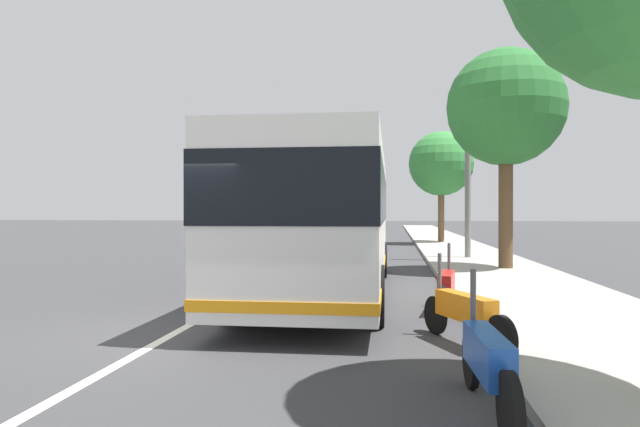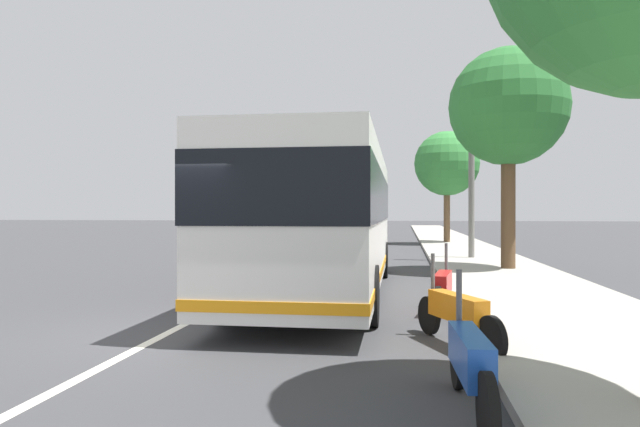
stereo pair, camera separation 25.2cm
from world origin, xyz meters
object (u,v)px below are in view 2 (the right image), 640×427
object	(u,v)px
utility_pole	(471,174)
roadside_tree_mid_block	(508,108)
coach_bus	(325,214)
motorcycle_angled	(443,288)
car_oncoming	(339,227)
car_behind_bus	(350,224)
roadside_tree_far_block	(447,164)
motorcycle_far_end	(457,313)
motorcycle_mid_row	(470,363)
car_ahead_same_lane	(306,233)
car_side_street	(372,231)

from	to	relation	value
utility_pole	roadside_tree_mid_block	bearing A→B (deg)	-171.27
coach_bus	motorcycle_angled	distance (m)	3.48
motorcycle_angled	car_oncoming	size ratio (longest dim) A/B	0.54
roadside_tree_mid_block	car_behind_bus	bearing A→B (deg)	12.65
roadside_tree_mid_block	roadside_tree_far_block	xyz separation A→B (m)	(15.13, 0.71, -0.42)
coach_bus	motorcycle_angled	size ratio (longest dim) A/B	4.91
motorcycle_far_end	car_oncoming	xyz separation A→B (m)	(35.66, 5.74, 0.24)
motorcycle_mid_row	roadside_tree_far_block	xyz separation A→B (m)	(27.70, -1.85, 4.13)
car_ahead_same_lane	car_oncoming	xyz separation A→B (m)	(13.65, -0.18, -0.02)
car_behind_bus	roadside_tree_mid_block	size ratio (longest dim) A/B	0.59
car_behind_bus	car_ahead_same_lane	bearing A→B (deg)	2.44
motorcycle_angled	roadside_tree_far_block	xyz separation A→B (m)	(22.46, -1.74, 4.14)
roadside_tree_far_block	utility_pole	world-z (taller)	utility_pole
car_ahead_same_lane	utility_pole	bearing A→B (deg)	43.35
motorcycle_mid_row	car_ahead_same_lane	xyz separation A→B (m)	(24.69, 5.80, 0.24)
roadside_tree_far_block	utility_pole	xyz separation A→B (m)	(-11.09, -0.09, -1.30)
utility_pole	motorcycle_mid_row	bearing A→B (deg)	173.34
car_ahead_same_lane	utility_pole	size ratio (longest dim) A/B	0.60
motorcycle_mid_row	motorcycle_far_end	xyz separation A→B (m)	(2.68, -0.13, -0.02)
car_ahead_same_lane	roadside_tree_mid_block	bearing A→B (deg)	34.17
motorcycle_mid_row	roadside_tree_mid_block	distance (m)	13.61
motorcycle_far_end	car_oncoming	bearing A→B (deg)	-15.98
car_behind_bus	car_oncoming	distance (m)	11.72
car_ahead_same_lane	motorcycle_far_end	bearing A→B (deg)	14.66
motorcycle_far_end	car_side_street	xyz separation A→B (m)	(26.57, 2.65, 0.21)
coach_bus	motorcycle_angled	world-z (taller)	coach_bus
coach_bus	motorcycle_mid_row	world-z (taller)	coach_bus
coach_bus	car_side_street	bearing A→B (deg)	0.06
utility_pole	car_side_street	bearing A→B (deg)	19.46
car_ahead_same_lane	car_behind_bus	xyz separation A→B (m)	(25.36, 0.06, -0.04)
motorcycle_angled	car_oncoming	xyz separation A→B (m)	(33.10, 5.73, 0.23)
motorcycle_mid_row	car_side_street	xyz separation A→B (m)	(29.25, 2.53, 0.20)
motorcycle_mid_row	roadside_tree_far_block	size ratio (longest dim) A/B	0.35
roadside_tree_far_block	utility_pole	size ratio (longest dim) A/B	0.98
motorcycle_mid_row	car_oncoming	size ratio (longest dim) A/B	0.55
motorcycle_angled	utility_pole	distance (m)	11.86
car_oncoming	utility_pole	world-z (taller)	utility_pole
motorcycle_mid_row	utility_pole	distance (m)	16.96
roadside_tree_mid_block	motorcycle_far_end	bearing A→B (deg)	166.17
coach_bus	roadside_tree_mid_block	world-z (taller)	roadside_tree_mid_block
motorcycle_angled	car_behind_bus	bearing A→B (deg)	16.78
coach_bus	car_oncoming	xyz separation A→B (m)	(31.04, 3.26, -1.10)
motorcycle_angled	motorcycle_mid_row	bearing A→B (deg)	-172.03
motorcycle_mid_row	motorcycle_far_end	distance (m)	2.68
motorcycle_far_end	roadside_tree_far_block	size ratio (longest dim) A/B	0.32
motorcycle_mid_row	car_behind_bus	size ratio (longest dim) A/B	0.55
motorcycle_angled	car_oncoming	distance (m)	33.59
car_behind_bus	car_oncoming	xyz separation A→B (m)	(-11.71, -0.24, 0.02)
motorcycle_mid_row	motorcycle_far_end	bearing A→B (deg)	-5.47
motorcycle_far_end	car_ahead_same_lane	size ratio (longest dim) A/B	0.51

